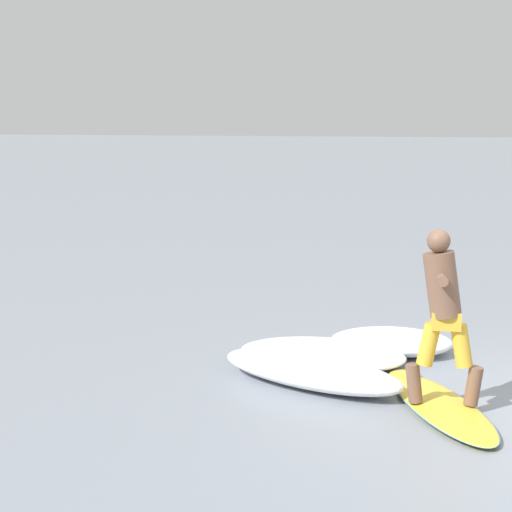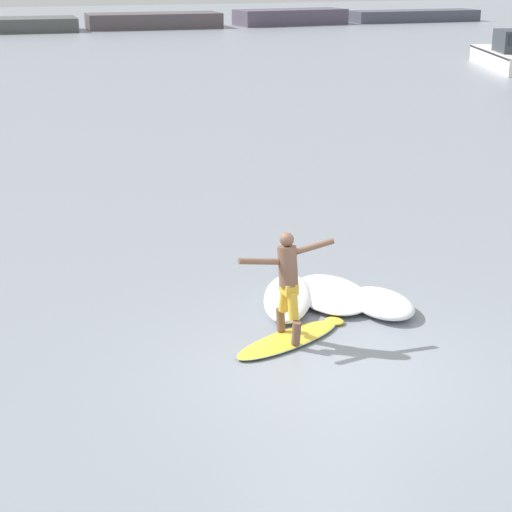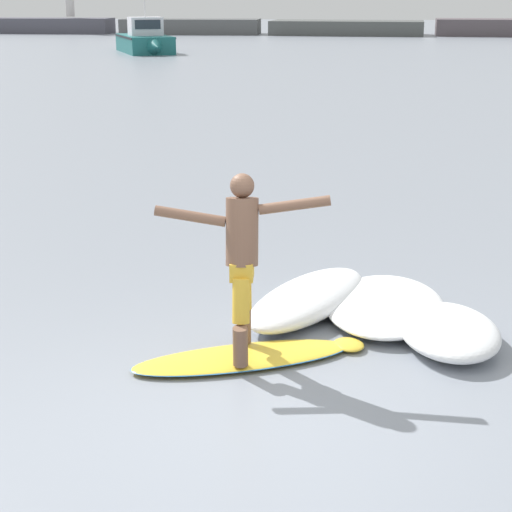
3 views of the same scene
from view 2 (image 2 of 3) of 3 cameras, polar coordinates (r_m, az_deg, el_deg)
The scene contains 8 objects.
ground_plane at distance 12.06m, azimuth 4.76°, elevation -7.44°, with size 200.00×200.00×0.00m, color gray.
rock_jetty_breakwater at distance 72.58m, azimuth -12.18°, elevation 14.96°, with size 72.39×5.28×5.07m.
surfboard at distance 12.81m, azimuth 2.28°, elevation -5.54°, with size 2.16×1.35×0.21m.
surfer at distance 12.44m, azimuth 2.14°, elevation -1.46°, with size 1.51×0.71×1.61m.
small_boat_offshore at distance 47.26m, azimuth 16.59°, elevation 12.66°, with size 4.35×8.68×2.90m.
wave_foam_at_tail at distance 14.03m, azimuth 2.12°, elevation -2.79°, with size 1.53×2.20×0.29m.
wave_foam_at_nose at distance 13.97m, azimuth 8.36°, elevation -3.13°, with size 1.02×1.44×0.27m.
wave_foam_beside at distance 14.34m, azimuth 5.02°, elevation -2.54°, with size 1.32×1.92×0.21m.
Camera 2 is at (-4.47, -9.82, 5.39)m, focal length 60.00 mm.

